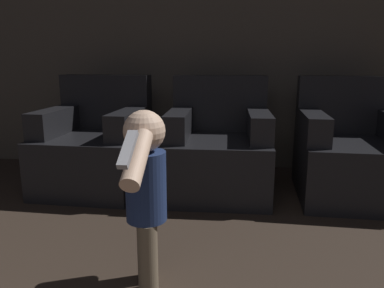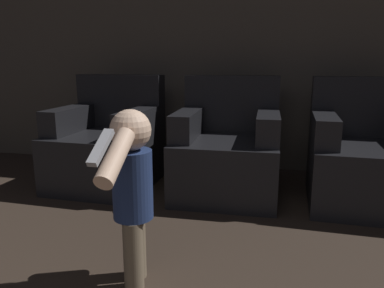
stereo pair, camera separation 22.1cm
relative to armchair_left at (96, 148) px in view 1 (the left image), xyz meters
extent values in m
cube|color=#51493F|center=(0.86, 0.74, 0.98)|extent=(8.40, 0.05, 2.60)
cube|color=black|center=(0.00, -0.05, -0.10)|extent=(0.79, 0.84, 0.44)
cube|color=black|center=(0.01, 0.28, 0.34)|extent=(0.77, 0.19, 0.45)
cube|color=black|center=(-0.30, -0.04, 0.22)|extent=(0.19, 0.66, 0.20)
cube|color=black|center=(0.30, -0.06, 0.22)|extent=(0.19, 0.66, 0.20)
cube|color=black|center=(0.99, -0.05, -0.10)|extent=(0.77, 0.82, 0.44)
cube|color=black|center=(0.98, 0.28, 0.34)|extent=(0.76, 0.17, 0.45)
cube|color=black|center=(0.69, -0.05, 0.22)|extent=(0.17, 0.65, 0.20)
cube|color=black|center=(1.29, -0.04, 0.22)|extent=(0.17, 0.65, 0.20)
cube|color=black|center=(1.98, -0.05, -0.10)|extent=(0.79, 0.84, 0.44)
cube|color=black|center=(1.99, 0.28, 0.34)|extent=(0.77, 0.19, 0.45)
cube|color=black|center=(1.68, -0.04, 0.22)|extent=(0.19, 0.66, 0.20)
cylinder|color=brown|center=(0.74, -1.37, -0.16)|extent=(0.09, 0.09, 0.33)
cylinder|color=brown|center=(0.72, -1.27, -0.16)|extent=(0.09, 0.09, 0.33)
cylinder|color=navy|center=(0.73, -1.32, 0.16)|extent=(0.18, 0.18, 0.31)
sphere|color=beige|center=(0.73, -1.32, 0.40)|extent=(0.18, 0.18, 0.18)
cylinder|color=beige|center=(0.70, -1.21, 0.14)|extent=(0.07, 0.07, 0.26)
cylinder|color=beige|center=(0.75, -1.54, 0.34)|extent=(0.07, 0.26, 0.19)
cube|color=#99999E|center=(0.75, -1.65, 0.40)|extent=(0.04, 0.16, 0.10)
camera|label=1|loc=(1.10, -2.83, 0.70)|focal=35.00mm
camera|label=2|loc=(1.32, -2.79, 0.70)|focal=35.00mm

